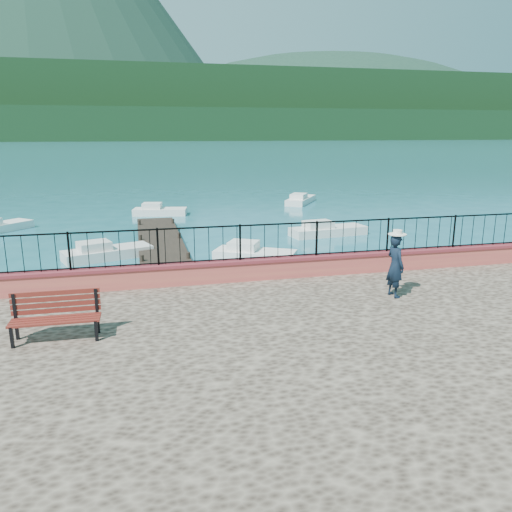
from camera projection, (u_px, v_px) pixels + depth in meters
name	position (u px, v px, depth m)	size (l,w,h in m)	color
ground	(290.00, 381.00, 10.67)	(2000.00, 2000.00, 0.00)	#19596B
parapet	(251.00, 269.00, 13.80)	(28.00, 0.46, 0.58)	#C35946
railing	(251.00, 242.00, 13.61)	(27.00, 0.05, 0.95)	black
dock	(163.00, 252.00, 21.49)	(2.00, 16.00, 0.30)	#2D231C
far_forest	(137.00, 125.00, 291.40)	(900.00, 60.00, 18.00)	black
foothills	(135.00, 106.00, 344.83)	(900.00, 120.00, 44.00)	black
companion_hill	(327.00, 136.00, 588.77)	(448.00, 384.00, 180.00)	#142D23
park_bench	(56.00, 326.00, 9.80)	(1.70, 0.58, 0.94)	black
person	(395.00, 266.00, 12.27)	(0.57, 0.38, 1.57)	black
hat	(398.00, 232.00, 12.06)	(0.44, 0.44, 0.12)	silver
boat_0	(107.00, 249.00, 20.95)	(3.60, 1.30, 0.80)	silver
boat_1	(255.00, 251.00, 20.60)	(3.31, 1.30, 0.80)	white
boat_2	(328.00, 227.00, 25.62)	(3.98, 1.30, 0.80)	silver
boat_4	(160.00, 209.00, 31.82)	(3.32, 1.30, 0.80)	silver
boat_5	(301.00, 198.00, 37.08)	(4.05, 1.30, 0.80)	silver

